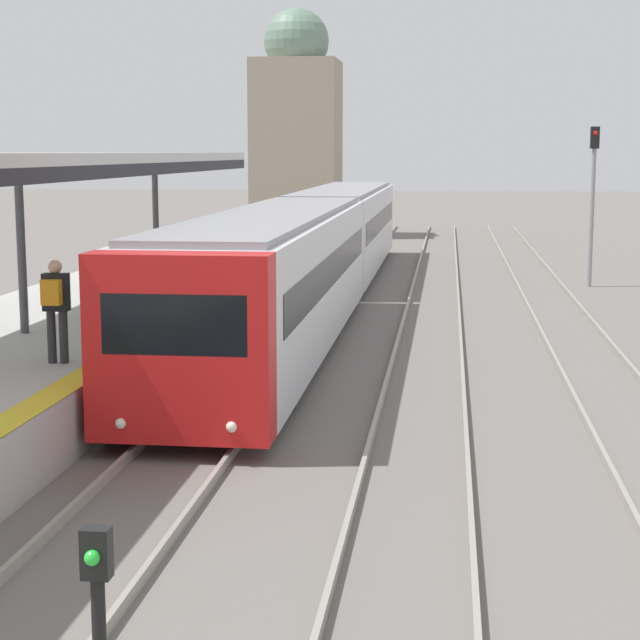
# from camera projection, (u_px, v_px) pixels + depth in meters

# --- Properties ---
(platform_canopy) EXTENTS (4.00, 23.03, 3.34)m
(platform_canopy) POSITION_uv_depth(u_px,v_px,m) (20.00, 160.00, 19.51)
(platform_canopy) COLOR beige
(platform_canopy) RESTS_ON station_platform
(person_on_platform) EXTENTS (0.40, 0.40, 1.66)m
(person_on_platform) POSITION_uv_depth(u_px,v_px,m) (56.00, 303.00, 16.98)
(person_on_platform) COLOR #2D2D33
(person_on_platform) RESTS_ON station_platform
(train_near) EXTENTS (2.68, 32.41, 3.09)m
(train_near) POSITION_uv_depth(u_px,v_px,m) (317.00, 245.00, 30.77)
(train_near) COLOR red
(train_near) RESTS_ON ground_plane
(signal_post_near) EXTENTS (0.20, 0.21, 1.83)m
(signal_post_near) POSITION_uv_depth(u_px,v_px,m) (99.00, 624.00, 7.39)
(signal_post_near) COLOR black
(signal_post_near) RESTS_ON ground_plane
(signal_mast_far) EXTENTS (0.28, 0.29, 5.18)m
(signal_mast_far) POSITION_uv_depth(u_px,v_px,m) (593.00, 187.00, 34.53)
(signal_mast_far) COLOR gray
(signal_mast_far) RESTS_ON ground_plane
(distant_domed_building) EXTENTS (4.37, 4.37, 11.66)m
(distant_domed_building) POSITION_uv_depth(u_px,v_px,m) (297.00, 130.00, 55.47)
(distant_domed_building) COLOR gray
(distant_domed_building) RESTS_ON ground_plane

